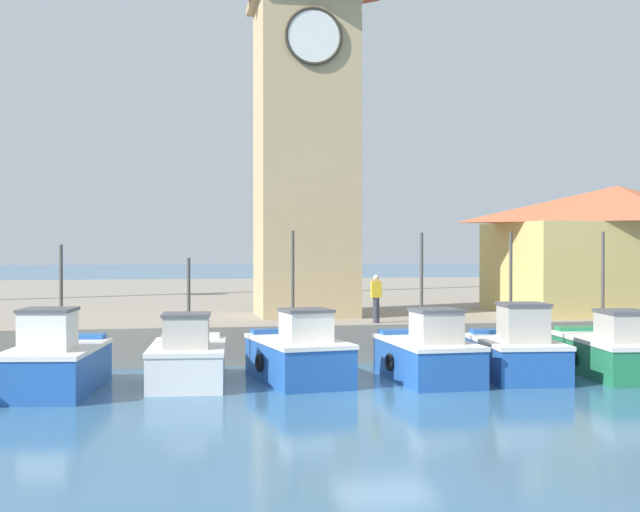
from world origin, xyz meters
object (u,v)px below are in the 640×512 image
at_px(fishing_boat_center, 299,355).
at_px(fishing_boat_right_outer, 612,352).
at_px(fishing_boat_mid_right, 428,355).
at_px(clock_tower, 305,111).
at_px(fishing_boat_left_inner, 55,363).
at_px(fishing_boat_right_inner, 516,352).
at_px(dock_worker_near_tower, 376,298).
at_px(fishing_boat_mid_left, 188,359).
at_px(warehouse_right, 617,247).
at_px(port_crane_far, 305,173).

distance_m(fishing_boat_center, fishing_boat_right_outer, 9.43).
bearing_deg(fishing_boat_right_outer, fishing_boat_mid_right, -178.78).
bearing_deg(clock_tower, fishing_boat_mid_right, -74.19).
xyz_separation_m(fishing_boat_left_inner, fishing_boat_right_outer, (16.02, 0.38, -0.08)).
xyz_separation_m(fishing_boat_center, clock_tower, (1.40, 7.62, 8.08)).
xyz_separation_m(fishing_boat_right_inner, dock_worker_near_tower, (-3.11, 4.54, 1.36)).
distance_m(fishing_boat_right_inner, dock_worker_near_tower, 5.67).
bearing_deg(fishing_boat_center, fishing_boat_mid_left, 178.62).
bearing_deg(fishing_boat_mid_left, fishing_boat_mid_right, -4.32).
relative_size(fishing_boat_left_inner, fishing_boat_right_inner, 1.10).
xyz_separation_m(fishing_boat_left_inner, warehouse_right, (20.40, 8.17, 3.01)).
distance_m(fishing_boat_mid_right, warehouse_right, 13.21).
height_order(fishing_boat_left_inner, clock_tower, clock_tower).
distance_m(fishing_boat_mid_left, fishing_boat_center, 3.12).
height_order(fishing_boat_right_outer, warehouse_right, warehouse_right).
height_order(fishing_boat_left_inner, fishing_boat_right_outer, fishing_boat_right_outer).
relative_size(fishing_boat_mid_left, warehouse_right, 0.46).
relative_size(fishing_boat_center, clock_tower, 0.28).
bearing_deg(fishing_boat_center, fishing_boat_mid_right, -6.79).
bearing_deg(warehouse_right, fishing_boat_left_inner, -158.16).
relative_size(warehouse_right, port_crane_far, 0.54).
distance_m(fishing_boat_right_inner, warehouse_right, 11.22).
bearing_deg(fishing_boat_right_inner, fishing_boat_left_inner, -178.57).
distance_m(fishing_boat_left_inner, clock_tower, 14.07).
bearing_deg(clock_tower, warehouse_right, -0.66).
xyz_separation_m(fishing_boat_right_outer, clock_tower, (-8.02, 7.94, 8.14)).
distance_m(warehouse_right, dock_worker_near_tower, 11.17).
height_order(fishing_boat_mid_right, fishing_boat_right_outer, fishing_boat_right_outer).
relative_size(clock_tower, port_crane_far, 0.92).
height_order(fishing_boat_mid_left, fishing_boat_right_outer, fishing_boat_right_outer).
height_order(clock_tower, port_crane_far, port_crane_far).
height_order(fishing_boat_left_inner, fishing_boat_center, fishing_boat_center).
bearing_deg(clock_tower, fishing_boat_mid_left, -120.92).
distance_m(fishing_boat_right_outer, warehouse_right, 9.46).
xyz_separation_m(fishing_boat_left_inner, fishing_boat_mid_left, (3.47, 0.77, -0.07)).
bearing_deg(fishing_boat_right_outer, port_crane_far, 103.18).
xyz_separation_m(fishing_boat_mid_left, port_crane_far, (6.99, 23.31, 7.14)).
relative_size(fishing_boat_right_outer, dock_worker_near_tower, 3.26).
relative_size(fishing_boat_right_outer, clock_tower, 0.33).
bearing_deg(clock_tower, port_crane_far, 81.09).
relative_size(fishing_boat_center, fishing_boat_mid_right, 1.01).
height_order(fishing_boat_mid_left, warehouse_right, warehouse_right).
bearing_deg(warehouse_right, fishing_boat_mid_right, -141.97).
relative_size(fishing_boat_right_inner, port_crane_far, 0.24).
bearing_deg(fishing_boat_left_inner, fishing_boat_mid_left, 12.51).
height_order(fishing_boat_center, port_crane_far, port_crane_far).
distance_m(fishing_boat_center, fishing_boat_right_inner, 6.40).
bearing_deg(fishing_boat_mid_right, clock_tower, 105.81).
relative_size(fishing_boat_mid_right, warehouse_right, 0.46).
height_order(fishing_boat_right_inner, fishing_boat_right_outer, fishing_boat_right_outer).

